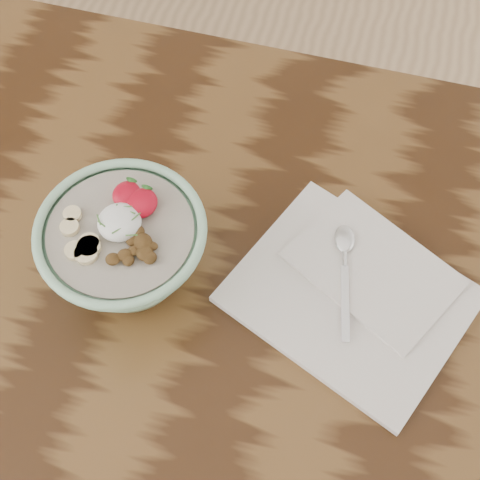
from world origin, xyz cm
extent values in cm
cube|color=#331C0C|center=(0.00, 0.00, 73.00)|extent=(160.00, 90.00, 4.00)
cylinder|color=#97CBA6|center=(5.74, 1.17, 75.64)|extent=(8.90, 8.90, 1.27)
torus|color=#97CBA6|center=(5.74, 1.17, 86.02)|extent=(20.23, 20.23, 1.17)
cylinder|color=#A79B8B|center=(5.74, 1.17, 85.38)|extent=(17.16, 17.16, 1.06)
ellipsoid|color=white|center=(5.64, 1.72, 86.89)|extent=(5.09, 5.09, 2.80)
ellipsoid|color=#B4081C|center=(5.10, 5.57, 86.83)|extent=(3.34, 3.67, 1.84)
cone|color=#286623|center=(5.10, 7.07, 87.13)|extent=(1.40, 1.03, 1.52)
ellipsoid|color=#B4081C|center=(7.26, 4.84, 86.92)|extent=(3.67, 4.04, 2.02)
cone|color=#286623|center=(7.26, 6.49, 87.22)|extent=(1.40, 1.03, 1.52)
cylinder|color=beige|center=(0.12, -0.11, 86.31)|extent=(2.21, 2.21, 0.70)
cylinder|color=beige|center=(1.85, -2.80, 86.31)|extent=(2.32, 2.32, 0.70)
cylinder|color=beige|center=(3.22, -1.95, 86.31)|extent=(2.73, 2.73, 0.70)
cylinder|color=beige|center=(3.24, -2.81, 86.31)|extent=(2.70, 2.70, 0.70)
cylinder|color=beige|center=(-0.24, 1.61, 86.31)|extent=(2.14, 2.14, 0.70)
cylinder|color=beige|center=(3.07, -1.46, 86.31)|extent=(2.46, 2.46, 0.70)
ellipsoid|color=#543A18|center=(9.67, -1.21, 86.57)|extent=(2.70, 2.64, 1.26)
ellipsoid|color=#543A18|center=(6.44, -2.80, 86.50)|extent=(1.98, 1.92, 0.88)
ellipsoid|color=#543A18|center=(10.39, -1.56, 86.48)|extent=(2.05, 2.10, 1.19)
ellipsoid|color=#543A18|center=(9.04, 0.07, 86.65)|extent=(3.05, 3.09, 1.63)
ellipsoid|color=#543A18|center=(8.15, -2.48, 86.41)|extent=(1.90, 1.92, 1.12)
ellipsoid|color=#543A18|center=(7.56, -1.97, 86.51)|extent=(2.27, 2.20, 1.25)
ellipsoid|color=#543A18|center=(7.71, 0.11, 86.46)|extent=(1.80, 1.82, 0.87)
ellipsoid|color=#543A18|center=(10.07, -0.06, 86.45)|extent=(1.63, 1.26, 0.92)
ellipsoid|color=#543A18|center=(7.93, 1.25, 86.49)|extent=(2.14, 2.16, 1.29)
ellipsoid|color=#543A18|center=(8.30, -1.18, 86.43)|extent=(1.96, 1.98, 0.78)
ellipsoid|color=#543A18|center=(9.76, -0.80, 86.42)|extent=(1.68, 1.48, 0.86)
cylinder|color=#467632|center=(4.10, 0.46, 87.91)|extent=(1.14, 0.68, 0.22)
cylinder|color=#467632|center=(5.82, 3.26, 87.91)|extent=(1.71, 0.73, 0.24)
cylinder|color=#467632|center=(3.62, 0.90, 87.91)|extent=(1.03, 1.28, 0.23)
cylinder|color=#467632|center=(5.00, 2.71, 87.91)|extent=(0.37, 1.36, 0.23)
cylinder|color=#467632|center=(5.81, 2.09, 87.91)|extent=(1.19, 1.23, 0.23)
cylinder|color=#467632|center=(7.54, 2.34, 87.91)|extent=(0.84, 1.35, 0.23)
cylinder|color=#467632|center=(6.20, 0.19, 87.91)|extent=(1.18, 1.31, 0.24)
cylinder|color=#467632|center=(7.89, -0.04, 87.91)|extent=(1.35, 0.58, 0.23)
cylinder|color=#467632|center=(4.58, 2.13, 87.91)|extent=(0.19, 1.19, 0.22)
cylinder|color=#467632|center=(4.83, 1.39, 87.91)|extent=(1.61, 0.80, 0.24)
cylinder|color=#467632|center=(6.55, 2.82, 87.91)|extent=(1.61, 0.34, 0.24)
cylinder|color=#467632|center=(4.73, 1.43, 87.91)|extent=(0.43, 1.85, 0.24)
cube|color=silver|center=(33.45, 4.93, 75.53)|extent=(34.13, 31.29, 1.06)
cube|color=silver|center=(35.57, 9.18, 76.38)|extent=(24.35, 21.84, 0.64)
cube|color=silver|center=(32.98, 3.27, 76.86)|extent=(2.98, 10.24, 0.31)
cylinder|color=silver|center=(31.71, 9.60, 77.01)|extent=(1.14, 2.75, 0.62)
ellipsoid|color=silver|center=(31.21, 12.12, 77.12)|extent=(3.48, 4.55, 0.85)
camera|label=1|loc=(29.24, -32.72, 152.42)|focal=50.00mm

